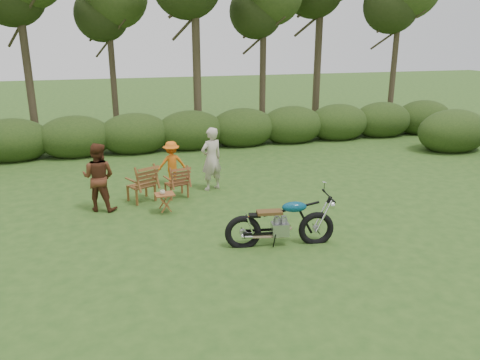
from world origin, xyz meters
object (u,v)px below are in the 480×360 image
object	(u,v)px
lawn_chair_right	(177,197)
adult_a	(212,189)
child	(173,185)
motorcycle	(280,244)
lawn_chair_left	(142,201)
side_table	(165,203)
cup	(163,192)
adult_b	(101,210)

from	to	relation	value
lawn_chair_right	adult_a	size ratio (longest dim) A/B	0.50
child	motorcycle	bearing A→B (deg)	105.34
lawn_chair_left	adult_a	size ratio (longest dim) A/B	0.56
lawn_chair_right	side_table	distance (m)	1.17
cup	adult_b	xyz separation A→B (m)	(-1.39, 0.65, -0.52)
side_table	adult_a	size ratio (longest dim) A/B	0.28
lawn_chair_right	adult_b	world-z (taller)	adult_b
side_table	adult_a	world-z (taller)	adult_a
side_table	lawn_chair_right	bearing A→B (deg)	67.49
lawn_chair_right	adult_b	bearing A→B (deg)	-0.77
lawn_chair_left	child	xyz separation A→B (m)	(0.93, 1.07, 0.00)
adult_a	child	bearing A→B (deg)	-55.73
lawn_chair_right	cup	bearing A→B (deg)	52.34
lawn_chair_right	side_table	bearing A→B (deg)	54.08
lawn_chair_right	cup	world-z (taller)	cup
side_table	adult_a	distance (m)	2.02
cup	adult_b	distance (m)	1.63
adult_a	adult_b	xyz separation A→B (m)	(-2.88, -0.75, 0.00)
cup	child	size ratio (longest dim) A/B	0.10
child	side_table	bearing A→B (deg)	74.15
lawn_chair_left	adult_b	distance (m)	1.05
lawn_chair_left	adult_b	bearing A→B (deg)	-4.90
motorcycle	child	size ratio (longest dim) A/B	1.66
lawn_chair_right	cup	xyz separation A→B (m)	(-0.48, -1.08, 0.52)
lawn_chair_left	child	world-z (taller)	child
motorcycle	side_table	size ratio (longest dim) A/B	4.39
side_table	adult_b	bearing A→B (deg)	156.24
child	lawn_chair_left	bearing A→B (deg)	46.05
lawn_chair_right	motorcycle	bearing A→B (deg)	100.13
adult_a	adult_b	distance (m)	2.98
adult_a	child	distance (m)	1.18
adult_b	motorcycle	bearing A→B (deg)	162.07
motorcycle	side_table	bearing A→B (deg)	138.02
motorcycle	adult_b	xyz separation A→B (m)	(-3.38, 3.03, 0.00)
motorcycle	cup	distance (m)	3.14
side_table	adult_a	xyz separation A→B (m)	(1.44, 1.39, -0.23)
adult_a	side_table	bearing A→B (deg)	23.43
lawn_chair_right	lawn_chair_left	bearing A→B (deg)	-9.78
child	lawn_chair_right	bearing A→B (deg)	84.84
side_table	adult_b	size ratio (longest dim) A/B	0.29
cup	side_table	bearing A→B (deg)	23.13
lawn_chair_left	adult_b	size ratio (longest dim) A/B	0.59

